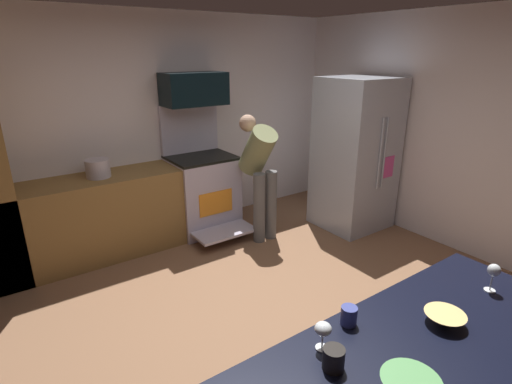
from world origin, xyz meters
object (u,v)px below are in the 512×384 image
person_cook (259,169)px  wine_glass_extra (494,272)px  wine_glass_mid (323,330)px  mixing_bowl_large (444,319)px  mug_tea (334,359)px  microwave (194,89)px  refrigerator (355,155)px  stock_pot (98,168)px  mug_coffee (349,316)px  oven_range (203,190)px

person_cook → wine_glass_extra: size_ratio=8.77×
wine_glass_mid → mixing_bowl_large: bearing=-19.6°
mug_tea → person_cook: bearing=60.1°
microwave → mixing_bowl_large: bearing=-97.5°
refrigerator → stock_pot: 3.01m
microwave → mug_coffee: microwave is taller
oven_range → mixing_bowl_large: bearing=-97.7°
mixing_bowl_large → stock_pot: stock_pot is taller
microwave → mug_tea: microwave is taller
mug_tea → microwave: bearing=71.9°
microwave → wine_glass_mid: bearing=-108.0°
mug_coffee → person_cook: bearing=63.2°
wine_glass_extra → person_cook: bearing=81.2°
mixing_bowl_large → wine_glass_extra: size_ratio=1.18×
refrigerator → microwave: bearing=146.8°
microwave → mug_tea: size_ratio=7.56×
wine_glass_mid → mug_coffee: 0.24m
mug_tea → wine_glass_mid: bearing=68.5°
mug_tea → wine_glass_extra: bearing=-4.8°
mug_coffee → stock_pot: 3.19m
microwave → mug_tea: bearing=-108.1°
person_cook → mug_coffee: 2.87m
refrigerator → mixing_bowl_large: 3.22m
microwave → wine_glass_extra: microwave is taller
oven_range → wine_glass_mid: size_ratio=11.31×
refrigerator → person_cook: 1.26m
wine_glass_extra → mixing_bowl_large: bearing=-178.6°
oven_range → wine_glass_mid: (-1.07, -3.20, 0.49)m
microwave → wine_glass_extra: (0.01, -3.50, -0.72)m
stock_pot → mixing_bowl_large: bearing=-77.8°
oven_range → stock_pot: oven_range is taller
person_cook → stock_pot: person_cook is taller
wine_glass_mid → wine_glass_extra: wine_glass_extra is taller
person_cook → mug_tea: size_ratio=14.89×
wine_glass_mid → mug_tea: size_ratio=1.40×
person_cook → mug_tea: (-1.57, -2.72, 0.09)m
mug_coffee → wine_glass_extra: bearing=-16.6°
mixing_bowl_large → mug_tea: size_ratio=2.00×
mug_tea → mixing_bowl_large: bearing=-9.2°
person_cook → stock_pot: (-1.65, 0.61, 0.14)m
person_cook → mixing_bowl_large: size_ratio=7.45×
refrigerator → mug_coffee: 3.30m
refrigerator → wine_glass_mid: (-2.71, -2.23, 0.07)m
wine_glass_mid → wine_glass_extra: (1.09, -0.21, 0.02)m
oven_range → refrigerator: size_ratio=0.83×
wine_glass_extra → mug_coffee: wine_glass_extra is taller
refrigerator → person_cook: (-1.19, 0.39, -0.08)m
oven_range → mixing_bowl_large: size_ratio=7.92×
refrigerator → mug_coffee: refrigerator is taller
oven_range → wine_glass_mid: bearing=-108.5°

